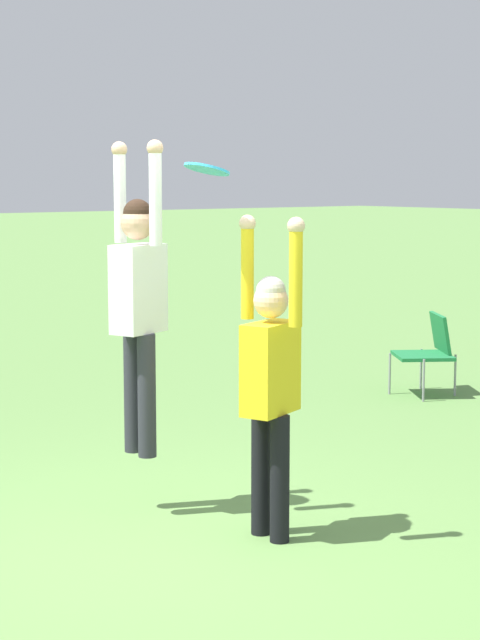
{
  "coord_description": "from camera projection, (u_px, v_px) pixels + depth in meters",
  "views": [
    {
      "loc": [
        5.17,
        -3.31,
        2.2
      ],
      "look_at": [
        -0.22,
        0.87,
        1.3
      ],
      "focal_mm": 60.0,
      "sensor_mm": 36.0,
      "label": 1
    }
  ],
  "objects": [
    {
      "name": "camping_chair_1",
      "position": [
        430.0,
        347.0,
        10.98
      ],
      "size": [
        0.76,
        0.83,
        0.82
      ],
      "rotation": [
        0.0,
        0.0,
        2.56
      ],
      "color": "gray",
      "rests_on": "ground_plane"
    },
    {
      "name": "ground_plane",
      "position": [
        148.0,
        552.0,
        6.35
      ],
      "size": [
        120.0,
        120.0,
        0.0
      ],
      "primitive_type": "plane",
      "color": "#608C47"
    },
    {
      "name": "person_defending",
      "position": [
        271.0,
        372.0,
        6.47
      ],
      "size": [
        0.56,
        0.45,
        1.98
      ],
      "rotation": [
        0.0,
        0.0,
        -1.21
      ],
      "color": "black",
      "rests_on": "ground_plane"
    },
    {
      "name": "person_jumping",
      "position": [
        138.0,
        292.0,
        6.94
      ],
      "size": [
        0.53,
        0.42,
        2.05
      ],
      "rotation": [
        0.0,
        0.0,
        1.93
      ],
      "color": "#2D2D38",
      "rests_on": "ground_plane"
    },
    {
      "name": "frisbee",
      "position": [
        207.0,
        169.0,
        6.33
      ],
      "size": [
        0.28,
        0.27,
        0.08
      ],
      "color": "#2D9EDB"
    }
  ]
}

